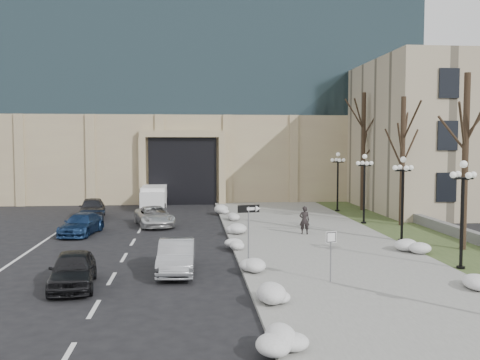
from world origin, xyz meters
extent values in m
plane|color=black|center=(0.00, 0.00, 0.00)|extent=(160.00, 160.00, 0.00)
cube|color=#969691|center=(3.50, 14.00, 0.06)|extent=(9.00, 40.00, 0.12)
cube|color=#969691|center=(-1.00, 14.00, 0.07)|extent=(0.30, 40.00, 0.14)
cube|color=#384A25|center=(10.00, 14.00, 0.05)|extent=(4.00, 40.00, 0.10)
cube|color=slate|center=(12.00, 16.00, 0.35)|extent=(0.50, 30.00, 0.70)
cube|color=tan|center=(-2.00, 42.00, 4.00)|extent=(40.00, 20.00, 8.00)
cube|color=black|center=(-4.00, 33.00, 3.00)|extent=(6.00, 2.50, 6.00)
cube|color=tan|center=(-4.00, 31.60, 6.30)|extent=(7.50, 0.60, 0.60)
cube|color=tan|center=(-7.50, 31.60, 3.00)|extent=(0.60, 0.60, 6.00)
cube|color=tan|center=(-0.50, 31.60, 3.00)|extent=(0.60, 0.60, 6.00)
cube|color=black|center=(14.00, 19.00, 2.50)|extent=(1.40, 0.25, 2.00)
cube|color=black|center=(14.00, 19.00, 6.00)|extent=(1.40, 0.25, 2.00)
cube|color=black|center=(14.00, 19.00, 9.50)|extent=(1.40, 0.25, 2.00)
imported|color=black|center=(-7.77, 4.80, 0.69)|extent=(2.12, 4.23, 1.38)
imported|color=#A1A4A9|center=(-3.90, 6.76, 0.70)|extent=(1.56, 4.27, 1.40)
imported|color=navy|center=(-9.83, 16.81, 0.63)|extent=(2.41, 4.56, 1.26)
imported|color=silver|center=(-5.70, 19.71, 0.65)|extent=(3.16, 5.03, 1.30)
imported|color=#2F2E34|center=(-10.50, 24.00, 0.75)|extent=(2.26, 4.56, 1.50)
imported|color=black|center=(3.39, 15.05, 0.95)|extent=(0.65, 0.46, 1.66)
cube|color=silver|center=(-6.38, 30.02, 0.92)|extent=(2.07, 4.61, 1.83)
cube|color=silver|center=(-6.35, 27.27, 0.83)|extent=(1.94, 1.49, 1.47)
cylinder|color=black|center=(-7.27, 27.45, 0.32)|extent=(0.24, 0.64, 0.64)
cylinder|color=black|center=(-5.44, 27.47, 0.32)|extent=(0.24, 0.64, 0.64)
cylinder|color=black|center=(-7.32, 31.39, 0.32)|extent=(0.24, 0.64, 0.64)
cylinder|color=black|center=(-5.48, 31.41, 0.32)|extent=(0.24, 0.64, 0.64)
cylinder|color=slate|center=(-0.76, 7.40, 1.36)|extent=(0.06, 0.06, 2.73)
cube|color=black|center=(-0.76, 7.40, 2.62)|extent=(0.99, 0.23, 0.34)
cube|color=white|center=(-0.60, 7.40, 2.62)|extent=(0.46, 0.10, 0.13)
cone|color=white|center=(-0.34, 7.45, 2.62)|extent=(0.28, 0.31, 0.27)
cylinder|color=slate|center=(2.11, 4.29, 1.03)|extent=(0.06, 0.06, 2.06)
cube|color=white|center=(2.11, 4.29, 1.87)|extent=(0.45, 0.13, 0.45)
cube|color=black|center=(2.12, 4.27, 1.87)|extent=(0.38, 0.10, 0.39)
cube|color=white|center=(2.12, 4.26, 1.87)|extent=(0.33, 0.08, 0.34)
ellipsoid|color=silver|center=(-0.84, -2.38, 0.30)|extent=(1.10, 1.60, 0.36)
ellipsoid|color=silver|center=(-0.38, 2.06, 0.30)|extent=(1.10, 1.60, 0.36)
ellipsoid|color=silver|center=(-0.47, 6.59, 0.30)|extent=(1.10, 1.60, 0.36)
ellipsoid|color=silver|center=(-0.79, 11.00, 0.30)|extent=(1.10, 1.60, 0.36)
ellipsoid|color=silver|center=(-0.48, 15.50, 0.30)|extent=(1.10, 1.60, 0.36)
ellipsoid|color=silver|center=(-0.47, 20.82, 0.30)|extent=(1.10, 1.60, 0.36)
ellipsoid|color=silver|center=(-0.74, 24.75, 0.30)|extent=(1.10, 1.60, 0.36)
ellipsoid|color=silver|center=(7.52, 9.49, 0.30)|extent=(1.10, 1.60, 0.36)
cylinder|color=black|center=(8.30, 6.00, 0.10)|extent=(0.36, 0.36, 0.20)
cylinder|color=black|center=(8.30, 6.00, 2.00)|extent=(0.14, 0.14, 4.00)
cylinder|color=black|center=(8.30, 6.00, 4.00)|extent=(0.10, 0.90, 0.10)
cylinder|color=black|center=(8.30, 6.00, 4.00)|extent=(0.90, 0.10, 0.10)
sphere|color=white|center=(8.30, 6.00, 4.60)|extent=(0.32, 0.32, 0.32)
sphere|color=white|center=(8.75, 6.00, 4.15)|extent=(0.28, 0.28, 0.28)
sphere|color=white|center=(7.85, 6.00, 4.15)|extent=(0.28, 0.28, 0.28)
sphere|color=white|center=(8.30, 6.45, 4.15)|extent=(0.28, 0.28, 0.28)
sphere|color=white|center=(8.30, 5.55, 4.15)|extent=(0.28, 0.28, 0.28)
cylinder|color=black|center=(8.30, 12.50, 0.10)|extent=(0.36, 0.36, 0.20)
cylinder|color=black|center=(8.30, 12.50, 2.00)|extent=(0.14, 0.14, 4.00)
cylinder|color=black|center=(8.30, 12.50, 4.00)|extent=(0.10, 0.90, 0.10)
cylinder|color=black|center=(8.30, 12.50, 4.00)|extent=(0.90, 0.10, 0.10)
sphere|color=white|center=(8.30, 12.50, 4.60)|extent=(0.32, 0.32, 0.32)
sphere|color=white|center=(8.75, 12.50, 4.15)|extent=(0.28, 0.28, 0.28)
sphere|color=white|center=(7.85, 12.50, 4.15)|extent=(0.28, 0.28, 0.28)
sphere|color=white|center=(8.30, 12.95, 4.15)|extent=(0.28, 0.28, 0.28)
sphere|color=white|center=(8.30, 12.05, 4.15)|extent=(0.28, 0.28, 0.28)
cylinder|color=black|center=(8.30, 19.00, 0.10)|extent=(0.36, 0.36, 0.20)
cylinder|color=black|center=(8.30, 19.00, 2.00)|extent=(0.14, 0.14, 4.00)
cylinder|color=black|center=(8.30, 19.00, 4.00)|extent=(0.10, 0.90, 0.10)
cylinder|color=black|center=(8.30, 19.00, 4.00)|extent=(0.90, 0.10, 0.10)
sphere|color=white|center=(8.30, 19.00, 4.60)|extent=(0.32, 0.32, 0.32)
sphere|color=white|center=(8.75, 19.00, 4.15)|extent=(0.28, 0.28, 0.28)
sphere|color=white|center=(7.85, 19.00, 4.15)|extent=(0.28, 0.28, 0.28)
sphere|color=white|center=(8.30, 19.45, 4.15)|extent=(0.28, 0.28, 0.28)
sphere|color=white|center=(8.30, 18.55, 4.15)|extent=(0.28, 0.28, 0.28)
cylinder|color=black|center=(8.30, 25.50, 0.10)|extent=(0.36, 0.36, 0.20)
cylinder|color=black|center=(8.30, 25.50, 2.00)|extent=(0.14, 0.14, 4.00)
cylinder|color=black|center=(8.30, 25.50, 4.00)|extent=(0.10, 0.90, 0.10)
cylinder|color=black|center=(8.30, 25.50, 4.00)|extent=(0.90, 0.10, 0.10)
sphere|color=white|center=(8.30, 25.50, 4.60)|extent=(0.32, 0.32, 0.32)
sphere|color=white|center=(8.75, 25.50, 4.15)|extent=(0.28, 0.28, 0.28)
sphere|color=white|center=(7.85, 25.50, 4.15)|extent=(0.28, 0.28, 0.28)
sphere|color=white|center=(8.30, 25.95, 4.15)|extent=(0.28, 0.28, 0.28)
sphere|color=white|center=(8.30, 25.05, 4.15)|extent=(0.28, 0.28, 0.28)
cylinder|color=black|center=(10.50, 10.00, 4.50)|extent=(0.32, 0.32, 9.00)
cylinder|color=black|center=(10.50, 18.00, 4.25)|extent=(0.32, 0.32, 8.50)
cylinder|color=black|center=(10.50, 26.00, 4.75)|extent=(0.32, 0.32, 9.50)
camera|label=1|loc=(-3.27, -15.73, 5.51)|focal=40.00mm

